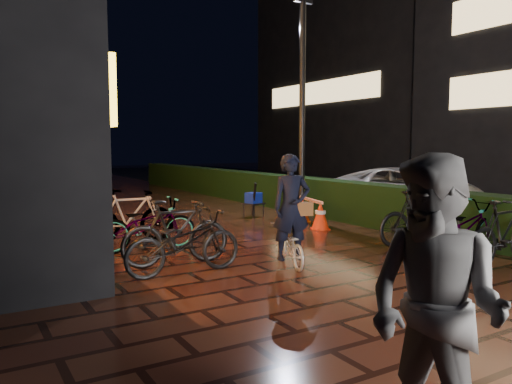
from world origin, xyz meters
TOP-DOWN VIEW (x-y plane):
  - ground at (0.00, 0.00)m, footprint 80.00×80.00m
  - asphalt_road at (9.00, 5.00)m, footprint 11.00×60.00m
  - hedge at (3.30, 8.00)m, footprint 0.70×20.00m
  - bystander_person at (-2.73, -3.79)m, footprint 0.80×0.98m
  - van at (5.89, 4.28)m, footprint 3.53×4.97m
  - far_buildings at (17.23, 9.61)m, footprint 9.08×31.00m
  - lamp_post_hedge at (2.43, 4.60)m, footprint 0.55×0.16m
  - lamp_post_sf at (-2.69, 7.38)m, footprint 0.56×0.17m
  - cyclist at (-0.66, 0.68)m, footprint 0.76×1.31m
  - traffic_barrier at (2.07, 3.74)m, footprint 0.76×1.59m
  - cart_assembly at (1.54, 5.52)m, footprint 0.60×0.64m
  - parked_bikes_storefront at (-2.26, 2.36)m, footprint 1.93×3.43m
  - parked_bikes_hedge at (2.33, -0.20)m, footprint 1.95×2.47m

SIDE VIEW (x-z plane):
  - ground at x=0.00m, z-range 0.00..0.00m
  - asphalt_road at x=9.00m, z-range 0.00..0.01m
  - traffic_barrier at x=2.07m, z-range 0.00..0.65m
  - cart_assembly at x=1.54m, z-range 0.01..0.96m
  - hedge at x=3.30m, z-range 0.00..1.00m
  - parked_bikes_storefront at x=-2.26m, z-range -0.03..1.04m
  - parked_bikes_hedge at x=2.33m, z-range -0.02..1.04m
  - van at x=5.89m, z-range 0.01..1.26m
  - cyclist at x=-0.66m, z-range -0.23..1.55m
  - bystander_person at x=-2.73m, z-range 0.00..1.88m
  - lamp_post_hedge at x=2.43m, z-range 0.29..6.11m
  - lamp_post_sf at x=-2.69m, z-range 0.29..6.16m
  - far_buildings at x=17.23m, z-range -0.53..13.47m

